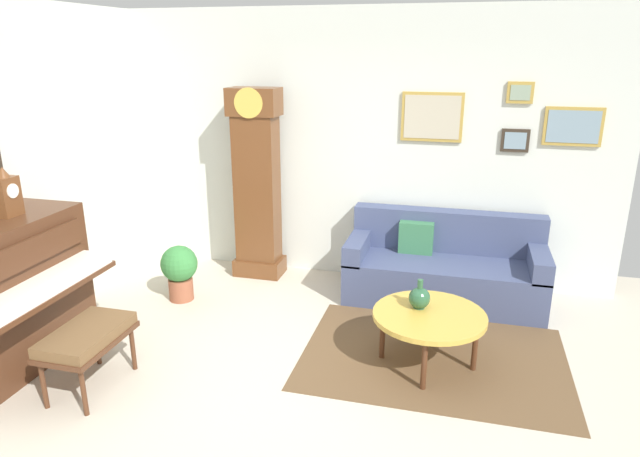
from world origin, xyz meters
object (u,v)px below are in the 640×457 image
(coffee_table, at_px, (429,317))
(green_jug, at_px, (419,298))
(piano_bench, at_px, (87,338))
(couch, at_px, (444,268))
(grandfather_clock, at_px, (257,189))
(mantel_clock, at_px, (7,194))
(potted_plant, at_px, (179,269))

(coffee_table, relative_size, green_jug, 3.67)
(piano_bench, xyz_separation_m, couch, (2.42, 2.26, -0.09))
(grandfather_clock, relative_size, coffee_table, 2.31)
(grandfather_clock, height_order, mantel_clock, grandfather_clock)
(mantel_clock, distance_m, green_jug, 3.25)
(piano_bench, distance_m, grandfather_clock, 2.48)
(piano_bench, bearing_deg, mantel_clock, 158.64)
(couch, xyz_separation_m, mantel_clock, (-3.21, -1.95, 1.04))
(grandfather_clock, bearing_deg, piano_bench, -100.14)
(couch, xyz_separation_m, potted_plant, (-2.52, -0.71, 0.01))
(grandfather_clock, bearing_deg, couch, -3.49)
(green_jug, relative_size, potted_plant, 0.43)
(grandfather_clock, height_order, potted_plant, grandfather_clock)
(couch, bearing_deg, mantel_clock, -148.62)
(grandfather_clock, bearing_deg, green_jug, -36.07)
(mantel_clock, bearing_deg, couch, 31.38)
(coffee_table, bearing_deg, grandfather_clock, 143.62)
(green_jug, bearing_deg, coffee_table, -42.30)
(grandfather_clock, bearing_deg, coffee_table, -36.38)
(couch, distance_m, coffee_table, 1.31)
(couch, distance_m, mantel_clock, 3.90)
(potted_plant, bearing_deg, grandfather_clock, 57.68)
(mantel_clock, height_order, green_jug, mantel_clock)
(grandfather_clock, bearing_deg, mantel_clock, -120.21)
(couch, xyz_separation_m, coffee_table, (-0.05, -1.31, 0.10))
(coffee_table, height_order, green_jug, green_jug)
(coffee_table, height_order, potted_plant, potted_plant)
(coffee_table, height_order, mantel_clock, mantel_clock)
(grandfather_clock, relative_size, green_jug, 8.46)
(grandfather_clock, distance_m, green_jug, 2.33)
(mantel_clock, relative_size, potted_plant, 0.68)
(grandfather_clock, distance_m, mantel_clock, 2.43)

